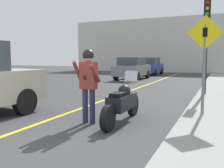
% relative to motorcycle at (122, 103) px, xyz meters
% --- Properties ---
extents(ground_plane, '(80.00, 80.00, 0.00)m').
position_rel_motorcycle_xyz_m(ground_plane, '(-1.26, -2.36, -0.50)').
color(ground_plane, '#38383A').
extents(road_center_line, '(0.12, 36.00, 0.01)m').
position_rel_motorcycle_xyz_m(road_center_line, '(-1.86, 3.64, -0.49)').
color(road_center_line, yellow).
rests_on(road_center_line, ground).
extents(building_backdrop, '(28.00, 1.20, 6.26)m').
position_rel_motorcycle_xyz_m(building_backdrop, '(-1.26, 23.64, 2.63)').
color(building_backdrop, beige).
rests_on(building_backdrop, ground).
extents(motorcycle, '(0.62, 2.31, 1.28)m').
position_rel_motorcycle_xyz_m(motorcycle, '(0.00, 0.00, 0.00)').
color(motorcycle, black).
rests_on(motorcycle, ground).
extents(person_biker, '(0.59, 0.49, 1.84)m').
position_rel_motorcycle_xyz_m(person_biker, '(-0.73, -0.43, 0.65)').
color(person_biker, '#282D4C').
rests_on(person_biker, ground).
extents(crossing_sign, '(0.91, 0.08, 2.63)m').
position_rel_motorcycle_xyz_m(crossing_sign, '(1.83, 1.28, 1.21)').
color(crossing_sign, slate).
rests_on(crossing_sign, sidewalk_curb).
extents(traffic_light, '(0.26, 0.30, 3.88)m').
position_rel_motorcycle_xyz_m(traffic_light, '(1.64, 5.31, 2.31)').
color(traffic_light, '#2D2D30').
rests_on(traffic_light, sidewalk_curb).
extents(parked_car_grey, '(1.88, 4.20, 1.68)m').
position_rel_motorcycle_xyz_m(parked_car_grey, '(-4.00, 12.37, 0.36)').
color(parked_car_grey, black).
rests_on(parked_car_grey, ground).
extents(parked_car_blue, '(1.88, 4.20, 1.68)m').
position_rel_motorcycle_xyz_m(parked_car_blue, '(-4.14, 18.07, 0.36)').
color(parked_car_blue, black).
rests_on(parked_car_blue, ground).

